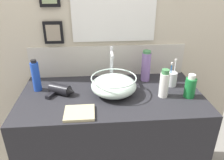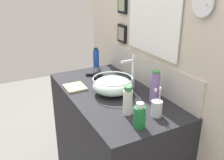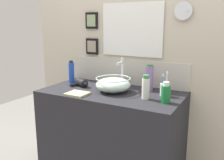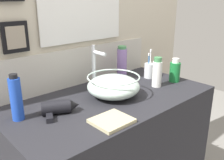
% 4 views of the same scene
% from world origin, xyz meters
% --- Properties ---
extents(vanity_counter, '(1.18, 0.62, 0.93)m').
position_xyz_m(vanity_counter, '(0.00, 0.00, 0.47)').
color(vanity_counter, '#232328').
rests_on(vanity_counter, ground).
extents(back_panel, '(2.07, 0.09, 2.33)m').
position_xyz_m(back_panel, '(0.00, 0.34, 1.17)').
color(back_panel, beige).
rests_on(back_panel, ground).
extents(glass_bowl_sink, '(0.29, 0.29, 0.12)m').
position_xyz_m(glass_bowl_sink, '(0.02, 0.00, 0.99)').
color(glass_bowl_sink, silver).
rests_on(glass_bowl_sink, vanity_counter).
extents(faucet, '(0.02, 0.12, 0.27)m').
position_xyz_m(faucet, '(0.02, 0.16, 1.08)').
color(faucet, silver).
rests_on(faucet, vanity_counter).
extents(hair_drier, '(0.20, 0.14, 0.07)m').
position_xyz_m(hair_drier, '(-0.32, 0.02, 0.96)').
color(hair_drier, black).
rests_on(hair_drier, vanity_counter).
extents(toothbrush_cup, '(0.07, 0.07, 0.20)m').
position_xyz_m(toothbrush_cup, '(0.43, 0.08, 0.98)').
color(toothbrush_cup, silver).
rests_on(toothbrush_cup, vanity_counter).
extents(soap_dispenser, '(0.06, 0.06, 0.19)m').
position_xyz_m(soap_dispenser, '(0.33, -0.06, 1.02)').
color(soap_dispenser, white).
rests_on(soap_dispenser, vanity_counter).
extents(spray_bottle, '(0.07, 0.07, 0.23)m').
position_xyz_m(spray_bottle, '(0.27, 0.19, 1.04)').
color(spray_bottle, '#8C6BB2').
rests_on(spray_bottle, vanity_counter).
extents(lotion_bottle, '(0.07, 0.07, 0.16)m').
position_xyz_m(lotion_bottle, '(0.49, -0.08, 1.00)').
color(lotion_bottle, '#197233').
rests_on(lotion_bottle, vanity_counter).
extents(shampoo_bottle, '(0.05, 0.05, 0.22)m').
position_xyz_m(shampoo_bottle, '(-0.49, 0.09, 1.03)').
color(shampoo_bottle, blue).
rests_on(shampoo_bottle, vanity_counter).
extents(hand_towel, '(0.17, 0.15, 0.02)m').
position_xyz_m(hand_towel, '(-0.20, -0.22, 0.94)').
color(hand_towel, tan).
rests_on(hand_towel, vanity_counter).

